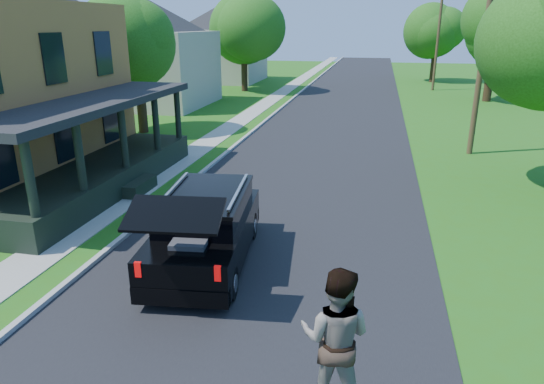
# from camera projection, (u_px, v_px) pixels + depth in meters

# --- Properties ---
(ground) EXTENTS (140.00, 140.00, 0.00)m
(ground) POSITION_uv_depth(u_px,v_px,m) (246.00, 304.00, 9.94)
(ground) COLOR #2A6414
(ground) RESTS_ON ground
(street) EXTENTS (8.00, 120.00, 0.02)m
(street) POSITION_uv_depth(u_px,v_px,m) (335.00, 123.00, 28.41)
(street) COLOR black
(street) RESTS_ON ground
(curb) EXTENTS (0.15, 120.00, 0.12)m
(curb) POSITION_uv_depth(u_px,v_px,m) (268.00, 120.00, 29.22)
(curb) COLOR #A1A19C
(curb) RESTS_ON ground
(sidewalk) EXTENTS (1.30, 120.00, 0.03)m
(sidewalk) POSITION_uv_depth(u_px,v_px,m) (243.00, 119.00, 29.53)
(sidewalk) COLOR #9C9B94
(sidewalk) RESTS_ON ground
(front_walk) EXTENTS (6.50, 1.20, 0.03)m
(front_walk) POSITION_uv_depth(u_px,v_px,m) (34.00, 185.00, 17.38)
(front_walk) COLOR #9C9B94
(front_walk) RESTS_ON ground
(neighbor_house_mid) EXTENTS (12.78, 12.78, 8.30)m
(neighbor_house_mid) POSITION_uv_depth(u_px,v_px,m) (147.00, 44.00, 33.44)
(neighbor_house_mid) COLOR #A5A092
(neighbor_house_mid) RESTS_ON ground
(neighbor_house_far) EXTENTS (12.78, 12.78, 8.30)m
(neighbor_house_far) POSITION_uv_depth(u_px,v_px,m) (219.00, 38.00, 48.22)
(neighbor_house_far) COLOR #A5A092
(neighbor_house_far) RESTS_ON ground
(black_suv) EXTENTS (2.44, 5.22, 2.35)m
(black_suv) POSITION_uv_depth(u_px,v_px,m) (206.00, 229.00, 11.38)
(black_suv) COLOR black
(black_suv) RESTS_ON ground
(skateboarder) EXTENTS (1.07, 0.88, 2.02)m
(skateboarder) POSITION_uv_depth(u_px,v_px,m) (335.00, 337.00, 6.37)
(skateboarder) COLOR black
(skateboarder) RESTS_ON ground
(tree_left_mid) EXTENTS (5.26, 5.02, 7.39)m
(tree_left_mid) POSITION_uv_depth(u_px,v_px,m) (135.00, 36.00, 24.32)
(tree_left_mid) COLOR black
(tree_left_mid) RESTS_ON ground
(tree_left_far) EXTENTS (5.82, 5.66, 8.36)m
(tree_left_far) POSITION_uv_depth(u_px,v_px,m) (243.00, 26.00, 40.22)
(tree_left_far) COLOR black
(tree_left_far) RESTS_ON ground
(tree_right_mid) EXTENTS (7.51, 7.22, 9.09)m
(tree_right_mid) POSITION_uv_depth(u_px,v_px,m) (497.00, 17.00, 34.42)
(tree_right_mid) COLOR black
(tree_right_mid) RESTS_ON ground
(tree_right_far) EXTENTS (5.88, 5.61, 7.57)m
(tree_right_far) POSITION_uv_depth(u_px,v_px,m) (437.00, 31.00, 46.95)
(tree_right_far) COLOR black
(tree_right_far) RESTS_ON ground
(utility_pole_near) EXTENTS (1.51, 0.32, 9.13)m
(utility_pole_near) POSITION_uv_depth(u_px,v_px,m) (484.00, 43.00, 20.06)
(utility_pole_near) COLOR #493922
(utility_pole_near) RESTS_ON ground
(utility_pole_far) EXTENTS (1.40, 0.40, 8.43)m
(utility_pole_far) POSITION_uv_depth(u_px,v_px,m) (438.00, 38.00, 41.07)
(utility_pole_far) COLOR #493922
(utility_pole_far) RESTS_ON ground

